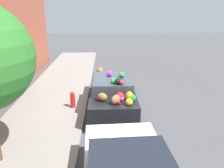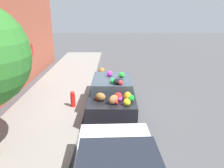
# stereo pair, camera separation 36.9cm
# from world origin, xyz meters

# --- Properties ---
(ground_plane) EXTENTS (60.00, 60.00, 0.00)m
(ground_plane) POSITION_xyz_m (0.00, 0.00, 0.00)
(ground_plane) COLOR #4C4C4F
(sidewalk_curb) EXTENTS (24.00, 3.20, 0.11)m
(sidewalk_curb) POSITION_xyz_m (0.00, 2.70, 0.06)
(sidewalk_curb) COLOR gray
(sidewalk_curb) RESTS_ON ground
(fire_hydrant) EXTENTS (0.20, 0.20, 0.70)m
(fire_hydrant) POSITION_xyz_m (-0.12, 1.65, 0.46)
(fire_hydrant) COLOR red
(fire_hydrant) RESTS_ON sidewalk_curb
(art_car) EXTENTS (4.31, 1.82, 1.63)m
(art_car) POSITION_xyz_m (-0.06, -0.01, 0.76)
(art_car) COLOR black
(art_car) RESTS_ON ground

